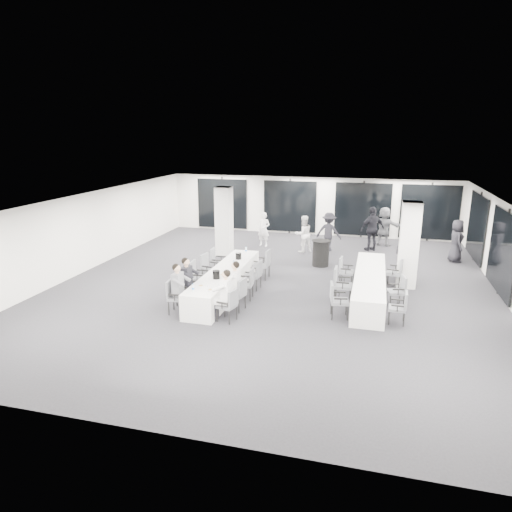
{
  "coord_description": "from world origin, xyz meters",
  "views": [
    {
      "loc": [
        3.06,
        -14.0,
        4.94
      ],
      "look_at": [
        -0.57,
        -0.2,
        1.02
      ],
      "focal_mm": 32.0,
      "sensor_mm": 36.0,
      "label": 1
    }
  ],
  "objects": [
    {
      "name": "room",
      "position": [
        0.89,
        1.11,
        1.39
      ],
      "size": [
        14.04,
        16.04,
        2.84
      ],
      "color": "black",
      "rests_on": "ground"
    },
    {
      "name": "column_left",
      "position": [
        -2.8,
        3.2,
        1.4
      ],
      "size": [
        0.6,
        0.6,
        2.8
      ],
      "primitive_type": "cube",
      "color": "silver",
      "rests_on": "floor"
    },
    {
      "name": "column_right",
      "position": [
        4.2,
        1.0,
        1.4
      ],
      "size": [
        0.6,
        0.6,
        2.8
      ],
      "primitive_type": "cube",
      "color": "silver",
      "rests_on": "floor"
    },
    {
      "name": "banquet_table_main",
      "position": [
        -1.34,
        -1.09,
        0.38
      ],
      "size": [
        0.9,
        5.0,
        0.75
      ],
      "primitive_type": "cube",
      "color": "silver",
      "rests_on": "floor"
    },
    {
      "name": "banquet_table_side",
      "position": [
        3.06,
        -0.33,
        0.38
      ],
      "size": [
        0.9,
        5.0,
        0.75
      ],
      "primitive_type": "cube",
      "color": "silver",
      "rests_on": "floor"
    },
    {
      "name": "cocktail_table",
      "position": [
        1.2,
        2.66,
        0.5
      ],
      "size": [
        0.71,
        0.71,
        0.98
      ],
      "color": "black",
      "rests_on": "floor"
    },
    {
      "name": "chair_main_left_near",
      "position": [
        -2.17,
        -3.02,
        0.54
      ],
      "size": [
        0.52,
        0.57,
        0.95
      ],
      "rotation": [
        0.0,
        0.0,
        -1.49
      ],
      "color": "#57595F",
      "rests_on": "floor"
    },
    {
      "name": "chair_main_left_second",
      "position": [
        -2.18,
        -2.36,
        0.57
      ],
      "size": [
        0.59,
        0.63,
        1.0
      ],
      "rotation": [
        0.0,
        0.0,
        -1.77
      ],
      "color": "#57595F",
      "rests_on": "floor"
    },
    {
      "name": "chair_main_left_mid",
      "position": [
        -2.18,
        -1.33,
        0.59
      ],
      "size": [
        0.54,
        0.6,
        1.03
      ],
      "rotation": [
        0.0,
        0.0,
        -1.52
      ],
      "color": "#57595F",
      "rests_on": "floor"
    },
    {
      "name": "chair_main_left_fourth",
      "position": [
        -2.18,
        -0.34,
        0.57
      ],
      "size": [
        0.57,
        0.61,
        1.0
      ],
      "rotation": [
        0.0,
        0.0,
        -1.72
      ],
      "color": "#57595F",
      "rests_on": "floor"
    },
    {
      "name": "chair_main_left_far",
      "position": [
        -2.18,
        0.49,
        0.56
      ],
      "size": [
        0.52,
        0.58,
        0.98
      ],
      "rotation": [
        0.0,
        0.0,
        -1.52
      ],
      "color": "#57595F",
      "rests_on": "floor"
    },
    {
      "name": "chair_main_right_near",
      "position": [
        -0.51,
        -3.21,
        0.52
      ],
      "size": [
        0.55,
        0.58,
        0.9
      ],
      "rotation": [
        0.0,
        0.0,
        1.33
      ],
      "color": "#57595F",
      "rests_on": "floor"
    },
    {
      "name": "chair_main_right_second",
      "position": [
        -0.51,
        -2.39,
        0.54
      ],
      "size": [
        0.56,
        0.59,
        0.95
      ],
      "rotation": [
        0.0,
        0.0,
        1.38
      ],
      "color": "#57595F",
      "rests_on": "floor"
    },
    {
      "name": "chair_main_right_mid",
      "position": [
        -0.51,
        -1.45,
        0.55
      ],
      "size": [
        0.52,
        0.57,
        0.96
      ],
      "rotation": [
        0.0,
        0.0,
        1.64
      ],
      "color": "#57595F",
      "rests_on": "floor"
    },
    {
      "name": "chair_main_right_fourth",
      "position": [
        -0.51,
        -0.53,
        0.54
      ],
      "size": [
        0.53,
        0.57,
        0.94
      ],
      "rotation": [
        0.0,
        0.0,
        1.46
      ],
      "color": "#57595F",
      "rests_on": "floor"
    },
    {
      "name": "chair_main_right_far",
      "position": [
        -0.5,
        0.59,
        0.58
      ],
      "size": [
        0.55,
        0.6,
        1.02
      ],
      "rotation": [
        0.0,
        0.0,
        1.5
      ],
      "color": "#57595F",
      "rests_on": "floor"
    },
    {
      "name": "chair_side_left_near",
      "position": [
        2.22,
        -2.21,
        0.56
      ],
      "size": [
        0.57,
        0.61,
        0.98
      ],
      "rotation": [
        0.0,
        0.0,
        -1.4
      ],
      "color": "#57595F",
      "rests_on": "floor"
    },
    {
      "name": "chair_side_left_mid",
      "position": [
        2.22,
        -0.94,
        0.6
      ],
      "size": [
        0.53,
        0.6,
        1.04
      ],
      "rotation": [
        0.0,
        0.0,
        -1.58
      ],
      "color": "#57595F",
      "rests_on": "floor"
    },
    {
      "name": "chair_side_left_far",
      "position": [
        2.23,
        0.69,
        0.52
      ],
      "size": [
        0.5,
        0.55,
        0.91
      ],
      "rotation": [
        0.0,
        0.0,
        -1.67
      ],
      "color": "#57595F",
      "rests_on": "floor"
    },
    {
      "name": "chair_side_right_near",
      "position": [
        3.89,
        -2.2,
        0.51
      ],
      "size": [
        0.46,
        0.51,
        0.89
      ],
      "rotation": [
        0.0,
        0.0,
        1.54
      ],
      "color": "#57595F",
      "rests_on": "floor"
    },
    {
      "name": "chair_side_right_mid",
      "position": [
        3.89,
        -0.91,
        0.52
      ],
      "size": [
        0.56,
        0.58,
        0.91
      ],
      "rotation": [
        0.0,
        0.0,
        1.82
      ],
      "color": "#57595F",
      "rests_on": "floor"
    },
    {
      "name": "chair_side_right_far",
      "position": [
        3.89,
        0.81,
        0.57
      ],
      "size": [
        0.6,
        0.63,
        1.01
      ],
      "rotation": [
        0.0,
        0.0,
        1.38
      ],
      "color": "#57595F",
      "rests_on": "floor"
    },
    {
      "name": "seated_guest_a",
      "position": [
        -2.01,
        -3.02,
        0.81
      ],
      "size": [
        0.5,
        0.38,
        1.44
      ],
      "rotation": [
        0.0,
        0.0,
        -1.57
      ],
      "color": "slate",
      "rests_on": "floor"
    },
    {
      "name": "seated_guest_b",
      "position": [
        -2.01,
        -2.38,
        0.81
      ],
      "size": [
        0.5,
        0.38,
        1.44
      ],
      "rotation": [
        0.0,
        0.0,
        -1.57
      ],
      "color": "black",
      "rests_on": "floor"
    },
    {
      "name": "seated_guest_c",
      "position": [
        -0.67,
        -3.19,
        0.81
      ],
      "size": [
        0.5,
        0.38,
        1.44
      ],
      "rotation": [
        0.0,
        0.0,
        1.57
      ],
      "color": "white",
      "rests_on": "floor"
    },
    {
      "name": "seated_guest_d",
      "position": [
        -0.67,
        -2.38,
        0.81
      ],
      "size": [
        0.5,
        0.38,
        1.44
      ],
      "rotation": [
        0.0,
        0.0,
        1.57
      ],
      "color": "white",
      "rests_on": "floor"
    },
    {
      "name": "standing_guest_b",
      "position": [
        0.24,
        4.53,
        0.88
      ],
      "size": [
        0.99,
        0.91,
        1.76
      ],
      "primitive_type": "imported",
      "rotation": [
        0.0,
        0.0,
        3.77
      ],
      "color": "white",
      "rests_on": "floor"
    },
    {
      "name": "standing_guest_c",
      "position": [
        1.24,
        5.02,
        0.93
      ],
      "size": [
        1.28,
        0.78,
        1.86
      ],
      "primitive_type": "imported",
      "rotation": [
        0.0,
        0.0,
        3.0
      ],
      "color": "black",
      "rests_on": "floor"
    },
    {
      "name": "standing_guest_d",
      "position": [
        3.02,
        5.48,
        1.07
      ],
      "size": [
        1.44,
        1.28,
        2.14
      ],
      "primitive_type": "imported",
      "rotation": [
        0.0,
        0.0,
        3.73
      ],
      "color": "black",
      "rests_on": "floor"
    },
    {
      "name": "standing_guest_e",
      "position": [
        6.2,
        4.57,
        0.94
      ],
      "size": [
        0.67,
        0.97,
        1.88
      ],
      "primitive_type": "imported",
      "rotation": [
        0.0,
        0.0,
        1.71
      ],
      "color": "black",
      "rests_on": "floor"
    },
    {
      "name": "standing_guest_f",
      "position": [
        3.51,
        6.55,
        0.98
      ],
      "size": [
        1.93,
        1.2,
        1.96
      ],
      "primitive_type": "imported",
      "rotation": [
        0.0,
        0.0,
        2.84
      ],
      "color": "slate",
      "rests_on": "floor"
    },
    {
      "name": "standing_guest_g",
      "position": [
        -1.61,
        5.11,
        0.85
      ],
      "size": [
        0.7,
        0.61,
        1.7
      ],
      "primitive_type": "imported",
      "rotation": [
        0.0,
        0.0,
        -0.18
      ],
      "color": "white",
      "rests_on": "floor"
    },
    {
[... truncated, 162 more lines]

